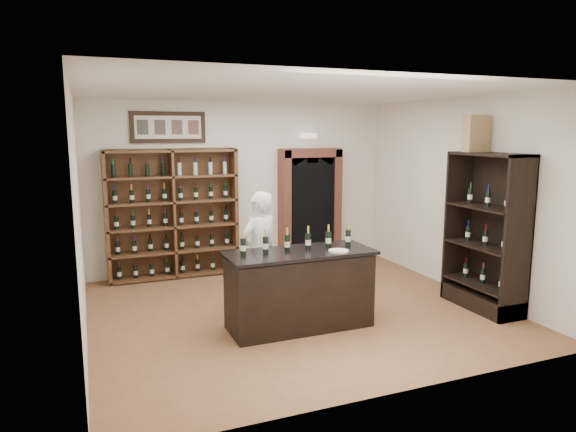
{
  "coord_description": "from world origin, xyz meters",
  "views": [
    {
      "loc": [
        -2.66,
        -6.38,
        2.5
      ],
      "look_at": [
        0.0,
        0.3,
        1.3
      ],
      "focal_mm": 32.0,
      "sensor_mm": 36.0,
      "label": 1
    }
  ],
  "objects_px": {
    "wine_shelf": "(173,214)",
    "counter_bottle_0": "(243,247)",
    "shopkeeper": "(259,252)",
    "tasting_counter": "(299,290)",
    "wine_crate": "(476,133)",
    "side_cabinet": "(486,256)"
  },
  "relations": [
    {
      "from": "tasting_counter",
      "to": "wine_shelf",
      "type": "bearing_deg",
      "value": 110.56
    },
    {
      "from": "tasting_counter",
      "to": "counter_bottle_0",
      "type": "bearing_deg",
      "value": 175.15
    },
    {
      "from": "side_cabinet",
      "to": "shopkeeper",
      "type": "distance_m",
      "value": 3.19
    },
    {
      "from": "wine_shelf",
      "to": "counter_bottle_0",
      "type": "relative_size",
      "value": 7.33
    },
    {
      "from": "wine_shelf",
      "to": "counter_bottle_0",
      "type": "bearing_deg",
      "value": -82.46
    },
    {
      "from": "side_cabinet",
      "to": "wine_crate",
      "type": "relative_size",
      "value": 4.28
    },
    {
      "from": "wine_shelf",
      "to": "tasting_counter",
      "type": "bearing_deg",
      "value": -69.44
    },
    {
      "from": "tasting_counter",
      "to": "wine_crate",
      "type": "xyz_separation_m",
      "value": [
        2.68,
        0.0,
        1.96
      ]
    },
    {
      "from": "tasting_counter",
      "to": "side_cabinet",
      "type": "relative_size",
      "value": 0.85
    },
    {
      "from": "tasting_counter",
      "to": "counter_bottle_0",
      "type": "xyz_separation_m",
      "value": [
        -0.72,
        0.06,
        0.61
      ]
    },
    {
      "from": "wine_shelf",
      "to": "counter_bottle_0",
      "type": "xyz_separation_m",
      "value": [
        0.38,
        -2.87,
        0.01
      ]
    },
    {
      "from": "tasting_counter",
      "to": "counter_bottle_0",
      "type": "relative_size",
      "value": 6.27
    },
    {
      "from": "shopkeeper",
      "to": "counter_bottle_0",
      "type": "bearing_deg",
      "value": 32.5
    },
    {
      "from": "side_cabinet",
      "to": "counter_bottle_0",
      "type": "bearing_deg",
      "value": 174.02
    },
    {
      "from": "counter_bottle_0",
      "to": "shopkeeper",
      "type": "distance_m",
      "value": 0.84
    },
    {
      "from": "shopkeeper",
      "to": "side_cabinet",
      "type": "bearing_deg",
      "value": 136.16
    },
    {
      "from": "wine_shelf",
      "to": "counter_bottle_0",
      "type": "height_order",
      "value": "wine_shelf"
    },
    {
      "from": "wine_shelf",
      "to": "side_cabinet",
      "type": "bearing_deg",
      "value": -40.21
    },
    {
      "from": "counter_bottle_0",
      "to": "wine_crate",
      "type": "distance_m",
      "value": 3.66
    },
    {
      "from": "shopkeeper",
      "to": "wine_shelf",
      "type": "bearing_deg",
      "value": -94.74
    },
    {
      "from": "counter_bottle_0",
      "to": "shopkeeper",
      "type": "height_order",
      "value": "shopkeeper"
    },
    {
      "from": "side_cabinet",
      "to": "tasting_counter",
      "type": "bearing_deg",
      "value": 173.72
    }
  ]
}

